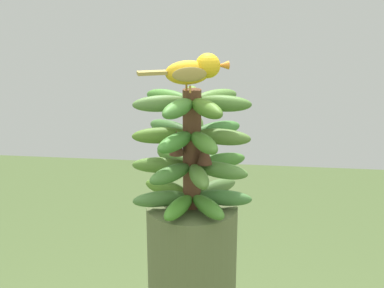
# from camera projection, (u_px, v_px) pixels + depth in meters

# --- Properties ---
(banana_bunch) EXTENTS (0.30, 0.30, 0.30)m
(banana_bunch) POSITION_uv_depth(u_px,v_px,m) (192.00, 150.00, 1.38)
(banana_bunch) COLOR brown
(banana_bunch) RESTS_ON banana_tree
(perched_bird) EXTENTS (0.10, 0.21, 0.09)m
(perched_bird) POSITION_uv_depth(u_px,v_px,m) (195.00, 70.00, 1.30)
(perched_bird) COLOR #C68933
(perched_bird) RESTS_ON banana_bunch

